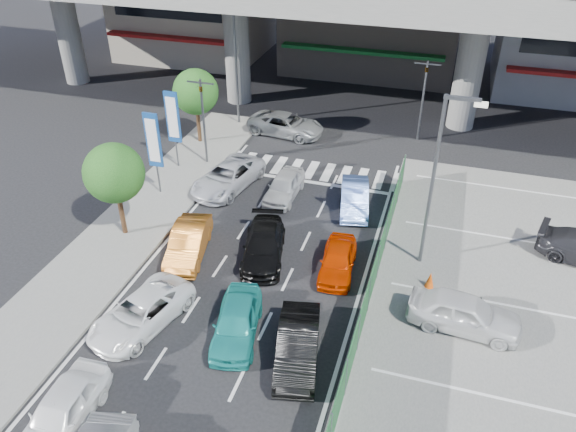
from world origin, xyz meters
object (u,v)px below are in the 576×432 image
(street_lamp_left, at_px, (238,55))
(crossing_wagon_silver, at_px, (286,124))
(sedan_white_front_mid, at_px, (284,186))
(traffic_light_right, at_px, (425,81))
(parked_sedan_white, at_px, (465,313))
(tree_far, at_px, (196,92))
(traffic_light_left, at_px, (202,101))
(sedan_white_mid_left, at_px, (141,313))
(van_white_back_left, at_px, (62,411))
(kei_truck_front_right, at_px, (355,198))
(street_lamp_right, at_px, (439,170))
(taxi_orange_right, at_px, (338,260))
(taxi_orange_left, at_px, (188,243))
(signboard_near, at_px, (153,143))
(taxi_teal_mid, at_px, (237,322))
(hatch_black_mid_right, at_px, (298,346))
(wagon_silver_front_left, at_px, (228,177))
(tree_near, at_px, (114,173))
(traffic_cone, at_px, (430,280))
(sedan_black_mid, at_px, (264,246))
(signboard_far, at_px, (173,119))

(street_lamp_left, xyz_separation_m, crossing_wagon_silver, (3.43, -0.69, -4.08))
(sedan_white_front_mid, distance_m, crossing_wagon_silver, 7.98)
(traffic_light_right, distance_m, parked_sedan_white, 17.49)
(street_lamp_left, height_order, tree_far, street_lamp_left)
(traffic_light_left, xyz_separation_m, sedan_white_mid_left, (3.15, -13.33, -3.30))
(van_white_back_left, distance_m, kei_truck_front_right, 17.04)
(sedan_white_mid_left, relative_size, crossing_wagon_silver, 0.92)
(crossing_wagon_silver, bearing_deg, traffic_light_left, 155.26)
(traffic_light_left, height_order, street_lamp_right, street_lamp_right)
(traffic_light_right, distance_m, taxi_orange_right, 15.29)
(traffic_light_right, xyz_separation_m, taxi_orange_left, (-8.77, -15.61, -3.25))
(signboard_near, xyz_separation_m, parked_sedan_white, (16.22, -5.83, -2.27))
(taxi_teal_mid, xyz_separation_m, hatch_black_mid_right, (2.57, -0.49, 0.00))
(traffic_light_right, relative_size, taxi_teal_mid, 1.28)
(hatch_black_mid_right, bearing_deg, sedan_white_front_mid, 97.82)
(street_lamp_left, bearing_deg, taxi_teal_mid, -69.41)
(signboard_near, distance_m, kei_truck_front_right, 10.81)
(van_white_back_left, height_order, crossing_wagon_silver, crossing_wagon_silver)
(street_lamp_left, bearing_deg, tree_far, -112.84)
(taxi_teal_mid, bearing_deg, kei_truck_front_right, 64.84)
(sedan_white_mid_left, distance_m, parked_sedan_white, 12.56)
(taxi_teal_mid, bearing_deg, hatch_black_mid_right, -22.49)
(traffic_light_left, bearing_deg, tree_far, 122.62)
(van_white_back_left, bearing_deg, wagon_silver_front_left, 90.33)
(tree_near, distance_m, crossing_wagon_silver, 14.19)
(wagon_silver_front_left, relative_size, traffic_cone, 6.64)
(street_lamp_right, xyz_separation_m, sedan_white_front_mid, (-7.81, 3.66, -4.13))
(taxi_teal_mid, xyz_separation_m, kei_truck_front_right, (2.49, 10.36, -0.03))
(sedan_black_mid, relative_size, taxi_orange_right, 1.22)
(parked_sedan_white, bearing_deg, taxi_orange_right, 73.72)
(street_lamp_left, relative_size, crossing_wagon_silver, 1.61)
(signboard_far, relative_size, sedan_white_front_mid, 1.24)
(crossing_wagon_silver, distance_m, traffic_cone, 16.73)
(traffic_light_left, distance_m, taxi_orange_left, 9.66)
(parked_sedan_white, bearing_deg, traffic_cone, 38.95)
(street_lamp_left, height_order, taxi_orange_right, street_lamp_left)
(sedan_white_mid_left, distance_m, hatch_black_mid_right, 6.34)
(taxi_orange_left, distance_m, traffic_cone, 10.87)
(signboard_far, relative_size, taxi_orange_left, 1.12)
(traffic_cone, bearing_deg, tree_near, -178.98)
(hatch_black_mid_right, relative_size, wagon_silver_front_left, 0.84)
(tree_near, height_order, tree_far, same)
(street_lamp_right, height_order, sedan_white_mid_left, street_lamp_right)
(signboard_far, xyz_separation_m, traffic_cone, (15.16, -6.74, -2.63))
(street_lamp_right, xyz_separation_m, street_lamp_left, (-13.50, 12.00, 0.00))
(signboard_near, bearing_deg, street_lamp_left, 85.01)
(traffic_light_left, bearing_deg, taxi_teal_mid, -61.53)
(tree_far, height_order, sedan_white_mid_left, tree_far)
(traffic_light_left, relative_size, taxi_orange_left, 1.24)
(wagon_silver_front_left, height_order, crossing_wagon_silver, crossing_wagon_silver)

